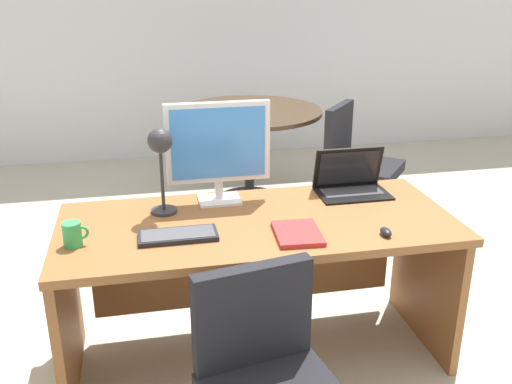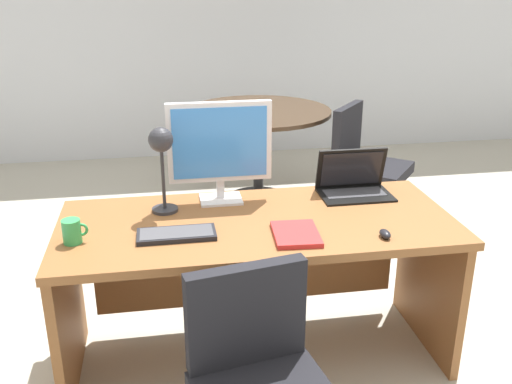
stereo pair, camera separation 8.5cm
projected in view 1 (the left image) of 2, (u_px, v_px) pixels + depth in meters
name	position (u px, v px, depth m)	size (l,w,h in m)	color
ground	(216.00, 229.00, 4.18)	(12.00, 12.00, 0.00)	#B7B2A3
back_wall	(184.00, 12.00, 5.44)	(10.00, 0.10, 2.80)	silver
desk	(256.00, 255.00, 2.67)	(1.76, 0.76, 0.72)	brown
monitor	(218.00, 146.00, 2.66)	(0.49, 0.16, 0.48)	silver
laptop	(350.00, 179.00, 2.86)	(0.35, 0.23, 0.22)	black
keyboard	(178.00, 235.00, 2.38)	(0.33, 0.14, 0.02)	black
mouse	(386.00, 232.00, 2.40)	(0.04, 0.07, 0.03)	black
desk_lamp	(161.00, 152.00, 2.51)	(0.12, 0.14, 0.40)	#2D2D33
book	(298.00, 233.00, 2.40)	(0.20, 0.26, 0.02)	red
coffee_mug	(73.00, 234.00, 2.29)	(0.10, 0.08, 0.10)	green
meeting_table	(249.00, 133.00, 4.48)	(1.12, 1.12, 0.77)	black
meeting_chair_near	(358.00, 177.00, 4.17)	(0.65, 0.65, 0.88)	black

